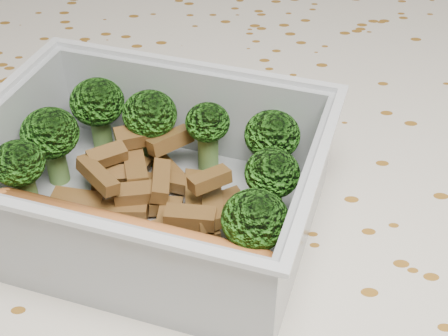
{
  "coord_description": "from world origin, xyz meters",
  "views": [
    {
      "loc": [
        0.0,
        -0.3,
        1.02
      ],
      "look_at": [
        -0.0,
        -0.01,
        0.78
      ],
      "focal_mm": 50.0,
      "sensor_mm": 36.0,
      "label": 1
    }
  ],
  "objects": [
    {
      "name": "meat_pile",
      "position": [
        -0.05,
        -0.01,
        0.77
      ],
      "size": [
        0.12,
        0.09,
        0.03
      ],
      "color": "brown",
      "rests_on": "lunch_container"
    },
    {
      "name": "sausage",
      "position": [
        -0.05,
        -0.07,
        0.78
      ],
      "size": [
        0.17,
        0.07,
        0.03
      ],
      "color": "#CB6D31",
      "rests_on": "lunch_container"
    },
    {
      "name": "tablecloth",
      "position": [
        0.0,
        0.0,
        0.72
      ],
      "size": [
        1.46,
        0.96,
        0.19
      ],
      "color": "silver",
      "rests_on": "dining_table"
    },
    {
      "name": "lunch_container",
      "position": [
        -0.04,
        -0.03,
        0.78
      ],
      "size": [
        0.24,
        0.21,
        0.07
      ],
      "color": "silver",
      "rests_on": "tablecloth"
    },
    {
      "name": "dining_table",
      "position": [
        0.0,
        0.0,
        0.67
      ],
      "size": [
        1.4,
        0.9,
        0.75
      ],
      "color": "brown",
      "rests_on": "ground"
    },
    {
      "name": "broccoli_florets",
      "position": [
        -0.04,
        -0.0,
        0.8
      ],
      "size": [
        0.18,
        0.15,
        0.05
      ],
      "color": "#608C3F",
      "rests_on": "lunch_container"
    }
  ]
}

